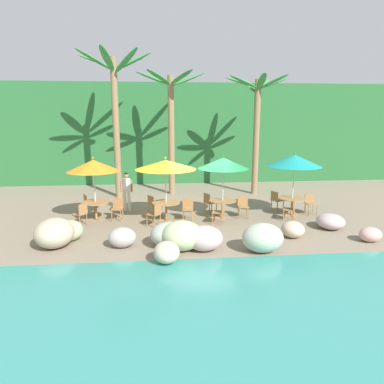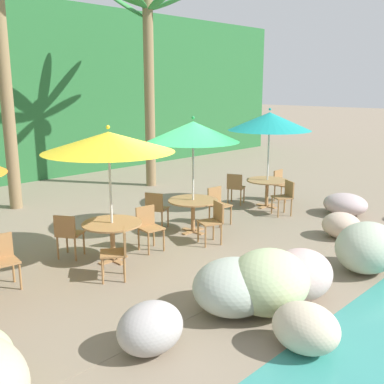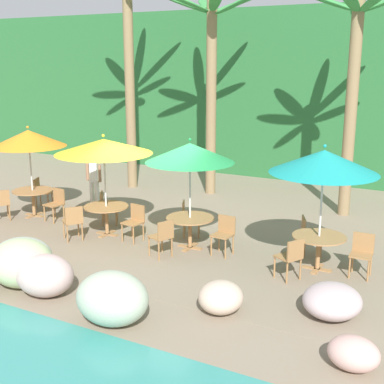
{
  "view_description": "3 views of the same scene",
  "coord_description": "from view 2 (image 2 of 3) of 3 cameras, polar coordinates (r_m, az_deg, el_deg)",
  "views": [
    {
      "loc": [
        -1.71,
        -13.44,
        4.02
      ],
      "look_at": [
        -0.34,
        0.37,
        1.04
      ],
      "focal_mm": 32.83,
      "sensor_mm": 36.0,
      "label": 1
    },
    {
      "loc": [
        -6.09,
        -6.71,
        3.19
      ],
      "look_at": [
        0.61,
        -0.14,
        1.0
      ],
      "focal_mm": 42.65,
      "sensor_mm": 36.0,
      "label": 2
    },
    {
      "loc": [
        6.25,
        -9.97,
        4.26
      ],
      "look_at": [
        0.65,
        0.59,
        1.2
      ],
      "focal_mm": 48.86,
      "sensor_mm": 36.0,
      "label": 3
    }
  ],
  "objects": [
    {
      "name": "dining_table_yellow",
      "position": [
        8.54,
        -9.96,
        -4.6
      ],
      "size": [
        1.1,
        1.1,
        0.74
      ],
      "color": "#A37547",
      "rests_on": "ground"
    },
    {
      "name": "chair_green_left",
      "position": [
        9.38,
        2.73,
        -3.43
      ],
      "size": [
        0.55,
        0.55,
        0.87
      ],
      "color": "#9E7042",
      "rests_on": "ground"
    },
    {
      "name": "chair_yellow_left",
      "position": [
        7.76,
        -9.2,
        -7.18
      ],
      "size": [
        0.59,
        0.59,
        0.87
      ],
      "color": "#9E7042",
      "rests_on": "ground"
    },
    {
      "name": "chair_yellow_inland",
      "position": [
        8.84,
        -15.27,
        -4.94
      ],
      "size": [
        0.58,
        0.58,
        0.87
      ],
      "color": "#9E7042",
      "rests_on": "ground"
    },
    {
      "name": "umbrella_green",
      "position": [
        9.77,
        0.13,
        7.54
      ],
      "size": [
        2.01,
        2.01,
        2.57
      ],
      "color": "silver",
      "rests_on": "ground"
    },
    {
      "name": "palm_tree_third",
      "position": [
        14.72,
        -5.49,
        17.04
      ],
      "size": [
        3.29,
        3.26,
        6.08
      ],
      "color": "olive",
      "rests_on": "ground"
    },
    {
      "name": "umbrella_teal",
      "position": [
        12.1,
        9.68,
        8.7
      ],
      "size": [
        2.17,
        2.17,
        2.63
      ],
      "color": "silver",
      "rests_on": "ground"
    },
    {
      "name": "chair_teal_inland",
      "position": [
        12.46,
        5.45,
        0.7
      ],
      "size": [
        0.56,
        0.56,
        0.87
      ],
      "color": "#9E7042",
      "rests_on": "ground"
    },
    {
      "name": "chair_orange_seaward",
      "position": [
        7.97,
        -22.66,
        -7.53
      ],
      "size": [
        0.47,
        0.48,
        0.87
      ],
      "color": "#9E7042",
      "rests_on": "ground"
    },
    {
      "name": "ground_plane",
      "position": [
        9.61,
        -3.17,
        -6.26
      ],
      "size": [
        120.0,
        120.0,
        0.0
      ],
      "primitive_type": "plane",
      "color": "gray"
    },
    {
      "name": "chair_green_inland",
      "position": [
        10.3,
        -4.52,
        -1.94
      ],
      "size": [
        0.57,
        0.56,
        0.87
      ],
      "color": "#9E7042",
      "rests_on": "ground"
    },
    {
      "name": "chair_green_seaward",
      "position": [
        10.71,
        3.22,
        -1.34
      ],
      "size": [
        0.45,
        0.46,
        0.87
      ],
      "color": "#9E7042",
      "rests_on": "ground"
    },
    {
      "name": "chair_teal_left",
      "position": [
        11.66,
        11.58,
        -0.38
      ],
      "size": [
        0.58,
        0.57,
        0.87
      ],
      "color": "#9E7042",
      "rests_on": "ground"
    },
    {
      "name": "chair_yellow_seaward",
      "position": [
        9.05,
        -5.48,
        -4.1
      ],
      "size": [
        0.47,
        0.48,
        0.87
      ],
      "color": "#9E7042",
      "rests_on": "ground"
    },
    {
      "name": "umbrella_yellow",
      "position": [
        8.2,
        -10.4,
        6.16
      ],
      "size": [
        2.35,
        2.35,
        2.52
      ],
      "color": "silver",
      "rests_on": "ground"
    },
    {
      "name": "chair_teal_seaward",
      "position": [
        13.11,
        11.09,
        1.13
      ],
      "size": [
        0.43,
        0.44,
        0.87
      ],
      "color": "#9E7042",
      "rests_on": "ground"
    },
    {
      "name": "dining_table_teal",
      "position": [
        12.34,
        9.38,
        0.94
      ],
      "size": [
        1.1,
        1.1,
        0.74
      ],
      "color": "#A37547",
      "rests_on": "ground"
    },
    {
      "name": "terrace_deck",
      "position": [
        9.6,
        -3.17,
        -6.23
      ],
      "size": [
        18.0,
        5.2,
        0.01
      ],
      "color": "gray",
      "rests_on": "ground"
    },
    {
      "name": "palm_tree_second",
      "position": [
        12.73,
        -22.77,
        16.97
      ],
      "size": [
        3.53,
        3.22,
        6.25
      ],
      "color": "olive",
      "rests_on": "ground"
    },
    {
      "name": "rock_seawall",
      "position": [
        6.93,
        7.56,
        -10.77
      ],
      "size": [
        11.14,
        3.46,
        0.92
      ],
      "color": "#ABB89E",
      "rests_on": "ground"
    },
    {
      "name": "dining_table_green",
      "position": [
        10.06,
        0.13,
        -1.68
      ],
      "size": [
        1.1,
        1.1,
        0.74
      ],
      "color": "#A37547",
      "rests_on": "ground"
    }
  ]
}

